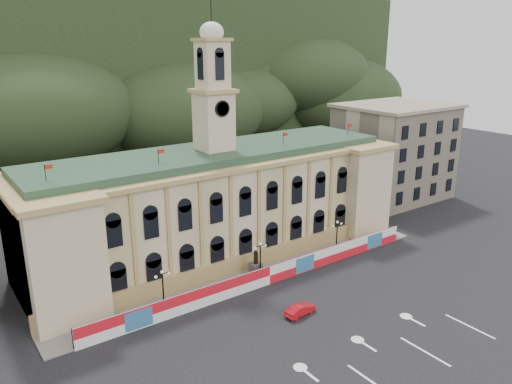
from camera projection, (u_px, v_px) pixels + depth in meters
ground at (354, 337)px, 53.28m from camera, size 260.00×260.00×0.00m
lane_markings at (391, 361)px, 49.40m from camera, size 26.00×10.00×0.02m
hill_ridge at (43, 80)px, 142.24m from camera, size 230.00×80.00×64.00m
city_hall at (217, 202)px, 72.42m from camera, size 56.20×17.60×37.10m
side_building_right at (394, 151)px, 98.57m from camera, size 21.00×17.00×18.60m
hoarding_fence at (269, 275)px, 64.64m from camera, size 50.00×0.44×2.50m
pavement at (257, 276)px, 67.03m from camera, size 56.00×5.50×0.16m
statue at (256, 268)px, 66.90m from camera, size 1.40×1.40×3.72m
lamp_left at (163, 287)px, 57.75m from camera, size 1.96×0.44×5.15m
lamp_center at (260, 257)px, 65.57m from camera, size 1.96×0.44×5.15m
lamp_right at (337, 234)px, 73.40m from camera, size 1.96×0.44×5.15m
red_sedan at (300, 310)px, 57.50m from camera, size 2.11×4.23×1.31m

